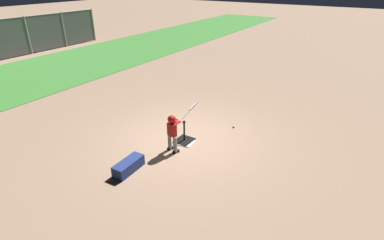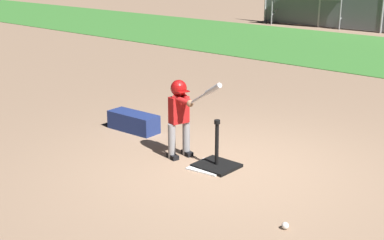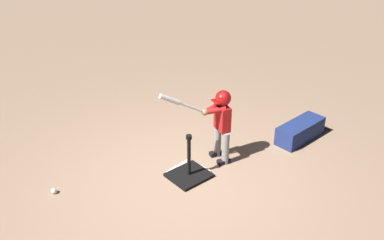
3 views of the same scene
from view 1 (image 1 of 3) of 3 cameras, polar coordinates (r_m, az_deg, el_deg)
ground_plane at (r=8.71m, az=-1.12°, el=-3.45°), size 90.00×90.00×0.00m
grass_outfield_strip at (r=15.66m, az=-31.62°, el=6.25°), size 56.00×6.13×0.02m
home_plate at (r=8.47m, az=-1.27°, el=-4.27°), size 0.49×0.49×0.02m
batting_tee at (r=8.52m, az=-1.48°, el=-3.63°), size 0.51×0.46×0.63m
batter_child at (r=7.80m, az=-3.61°, el=-1.61°), size 0.99×0.43×1.19m
baseball at (r=9.37m, az=7.95°, el=-1.20°), size 0.07×0.07×0.07m
bleachers_right_center at (r=23.53m, az=-23.56°, el=14.59°), size 4.04×1.88×0.98m
equipment_bag at (r=7.42m, az=-11.99°, el=-8.54°), size 0.85×0.36×0.28m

